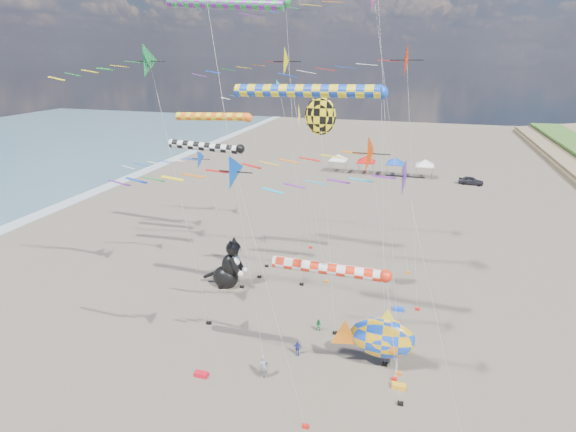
# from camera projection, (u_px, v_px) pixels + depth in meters

# --- Properties ---
(ground) EXTENTS (260.00, 260.00, 0.00)m
(ground) POSITION_uv_depth(u_px,v_px,m) (251.00, 427.00, 25.70)
(ground) COLOR brown
(ground) RESTS_ON ground
(delta_kite_0) EXTENTS (11.85, 2.66, 20.99)m
(delta_kite_0) POSITION_uv_depth(u_px,v_px,m) (284.00, 64.00, 36.57)
(delta_kite_0) COLOR yellow
(delta_kite_0) RESTS_ON ground
(delta_kite_1) EXTENTS (10.39, 2.37, 20.99)m
(delta_kite_1) POSITION_uv_depth(u_px,v_px,m) (144.00, 64.00, 29.87)
(delta_kite_1) COLOR #17893E
(delta_kite_1) RESTS_ON ground
(delta_kite_3) EXTENTS (8.69, 1.97, 17.94)m
(delta_kite_3) POSITION_uv_depth(u_px,v_px,m) (281.00, 92.00, 44.70)
(delta_kite_3) COLOR #21B9C6
(delta_kite_3) RESTS_ON ground
(delta_kite_4) EXTENTS (11.81, 2.63, 21.16)m
(delta_kite_4) POSITION_uv_depth(u_px,v_px,m) (396.00, 63.00, 31.76)
(delta_kite_4) COLOR red
(delta_kite_4) RESTS_ON ground
(delta_kite_5) EXTENTS (10.17, 1.91, 15.83)m
(delta_kite_5) POSITION_uv_depth(u_px,v_px,m) (225.00, 177.00, 21.89)
(delta_kite_5) COLOR #0648B9
(delta_kite_5) RESTS_ON ground
(delta_kite_7) EXTENTS (10.34, 2.33, 16.20)m
(delta_kite_7) POSITION_uv_depth(u_px,v_px,m) (354.00, 153.00, 25.92)
(delta_kite_7) COLOR #DC3803
(delta_kite_7) RESTS_ON ground
(delta_kite_8) EXTENTS (11.49, 1.90, 12.74)m
(delta_kite_8) POSITION_uv_depth(u_px,v_px,m) (180.00, 162.00, 38.63)
(delta_kite_8) COLOR blue
(delta_kite_8) RESTS_ON ground
(delta_kite_9) EXTENTS (10.47, 1.93, 15.97)m
(delta_kite_9) POSITION_uv_depth(u_px,v_px,m) (395.00, 187.00, 19.67)
(delta_kite_9) COLOR #581EA6
(delta_kite_9) RESTS_ON ground
(windsock_0) EXTENTS (8.19, 0.74, 8.94)m
(windsock_0) POSITION_uv_depth(u_px,v_px,m) (335.00, 270.00, 25.63)
(windsock_0) COLOR red
(windsock_0) RESTS_ON ground
(windsock_1) EXTENTS (8.83, 0.77, 15.10)m
(windsock_1) POSITION_uv_depth(u_px,v_px,m) (216.00, 117.00, 41.43)
(windsock_1) COLOR #FF6215
(windsock_1) RESTS_ON ground
(windsock_2) EXTENTS (8.41, 0.80, 12.77)m
(windsock_2) POSITION_uv_depth(u_px,v_px,m) (209.00, 148.00, 39.95)
(windsock_2) COLOR black
(windsock_2) RESTS_ON ground
(windsock_3) EXTENTS (11.75, 0.83, 24.29)m
(windsock_3) POSITION_uv_depth(u_px,v_px,m) (230.00, 5.00, 35.09)
(windsock_3) COLOR #1A9234
(windsock_3) RESTS_ON ground
(windsock_4) EXTENTS (10.52, 0.79, 18.52)m
(windsock_4) POSITION_uv_depth(u_px,v_px,m) (312.00, 92.00, 26.17)
(windsock_4) COLOR blue
(windsock_4) RESTS_ON ground
(angelfish_kite) EXTENTS (3.74, 3.02, 17.42)m
(angelfish_kite) POSITION_uv_depth(u_px,v_px,m) (317.00, 118.00, 31.25)
(angelfish_kite) COLOR yellow
(angelfish_kite) RESTS_ON ground
(cat_inflatable) EXTENTS (3.64, 1.88, 4.87)m
(cat_inflatable) POSITION_uv_depth(u_px,v_px,m) (228.00, 262.00, 40.55)
(cat_inflatable) COLOR black
(cat_inflatable) RESTS_ON ground
(fish_inflatable) EXTENTS (5.87, 2.55, 4.63)m
(fish_inflatable) POSITION_uv_depth(u_px,v_px,m) (382.00, 338.00, 29.79)
(fish_inflatable) COLOR blue
(fish_inflatable) RESTS_ON ground
(person_adult) EXTENTS (0.74, 0.64, 1.71)m
(person_adult) POSITION_uv_depth(u_px,v_px,m) (264.00, 367.00, 29.33)
(person_adult) COLOR gray
(person_adult) RESTS_ON ground
(child_green) EXTENTS (0.51, 0.41, 1.02)m
(child_green) POSITION_uv_depth(u_px,v_px,m) (319.00, 325.00, 34.47)
(child_green) COLOR #217C3E
(child_green) RESTS_ON ground
(child_blue) EXTENTS (0.73, 0.46, 1.16)m
(child_blue) POSITION_uv_depth(u_px,v_px,m) (297.00, 348.00, 31.69)
(child_blue) COLOR navy
(child_blue) RESTS_ON ground
(kite_bag_0) EXTENTS (0.90, 0.44, 0.30)m
(kite_bag_0) POSITION_uv_depth(u_px,v_px,m) (201.00, 374.00, 29.73)
(kite_bag_0) COLOR red
(kite_bag_0) RESTS_ON ground
(kite_bag_1) EXTENTS (0.90, 0.44, 0.30)m
(kite_bag_1) POSITION_uv_depth(u_px,v_px,m) (399.00, 309.00, 37.38)
(kite_bag_1) COLOR blue
(kite_bag_1) RESTS_ON ground
(kite_bag_2) EXTENTS (0.90, 0.44, 0.30)m
(kite_bag_2) POSITION_uv_depth(u_px,v_px,m) (399.00, 386.00, 28.68)
(kite_bag_2) COLOR orange
(kite_bag_2) RESTS_ON ground
(tent_row) EXTENTS (19.20, 4.20, 3.80)m
(tent_row) POSITION_uv_depth(u_px,v_px,m) (381.00, 158.00, 78.40)
(tent_row) COLOR white
(tent_row) RESTS_ON ground
(parked_car) EXTENTS (4.04, 2.06, 1.32)m
(parked_car) POSITION_uv_depth(u_px,v_px,m) (471.00, 181.00, 73.48)
(parked_car) COLOR #26262D
(parked_car) RESTS_ON ground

